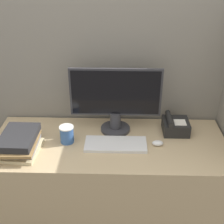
{
  "coord_description": "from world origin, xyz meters",
  "views": [
    {
      "loc": [
        0.07,
        -1.36,
        1.87
      ],
      "look_at": [
        0.02,
        0.35,
        0.94
      ],
      "focal_mm": 50.0,
      "sensor_mm": 36.0,
      "label": 1
    }
  ],
  "objects_px": {
    "book_stack": "(20,143)",
    "keyboard": "(116,144)",
    "monitor": "(116,101)",
    "coffee_cup": "(67,134)",
    "desk_telephone": "(175,126)",
    "mouse": "(158,143)"
  },
  "relations": [
    {
      "from": "book_stack",
      "to": "keyboard",
      "type": "bearing_deg",
      "value": 6.81
    },
    {
      "from": "monitor",
      "to": "coffee_cup",
      "type": "distance_m",
      "value": 0.39
    },
    {
      "from": "keyboard",
      "to": "desk_telephone",
      "type": "relative_size",
      "value": 2.18
    },
    {
      "from": "monitor",
      "to": "book_stack",
      "type": "height_order",
      "value": "monitor"
    },
    {
      "from": "mouse",
      "to": "coffee_cup",
      "type": "bearing_deg",
      "value": 177.75
    },
    {
      "from": "keyboard",
      "to": "mouse",
      "type": "bearing_deg",
      "value": 2.39
    },
    {
      "from": "keyboard",
      "to": "coffee_cup",
      "type": "distance_m",
      "value": 0.32
    },
    {
      "from": "mouse",
      "to": "desk_telephone",
      "type": "distance_m",
      "value": 0.22
    },
    {
      "from": "coffee_cup",
      "to": "keyboard",
      "type": "bearing_deg",
      "value": -6.17
    },
    {
      "from": "coffee_cup",
      "to": "monitor",
      "type": "bearing_deg",
      "value": 27.01
    },
    {
      "from": "mouse",
      "to": "desk_telephone",
      "type": "height_order",
      "value": "desk_telephone"
    },
    {
      "from": "keyboard",
      "to": "book_stack",
      "type": "distance_m",
      "value": 0.6
    },
    {
      "from": "coffee_cup",
      "to": "desk_telephone",
      "type": "bearing_deg",
      "value": 11.46
    },
    {
      "from": "monitor",
      "to": "coffee_cup",
      "type": "xyz_separation_m",
      "value": [
        -0.31,
        -0.16,
        -0.17
      ]
    },
    {
      "from": "mouse",
      "to": "desk_telephone",
      "type": "relative_size",
      "value": 0.39
    },
    {
      "from": "monitor",
      "to": "coffee_cup",
      "type": "relative_size",
      "value": 5.26
    },
    {
      "from": "monitor",
      "to": "coffee_cup",
      "type": "bearing_deg",
      "value": -152.99
    },
    {
      "from": "monitor",
      "to": "desk_telephone",
      "type": "bearing_deg",
      "value": -1.77
    },
    {
      "from": "monitor",
      "to": "book_stack",
      "type": "distance_m",
      "value": 0.66
    },
    {
      "from": "keyboard",
      "to": "desk_telephone",
      "type": "bearing_deg",
      "value": 24.07
    },
    {
      "from": "keyboard",
      "to": "coffee_cup",
      "type": "bearing_deg",
      "value": 173.83
    },
    {
      "from": "monitor",
      "to": "coffee_cup",
      "type": "height_order",
      "value": "monitor"
    }
  ]
}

